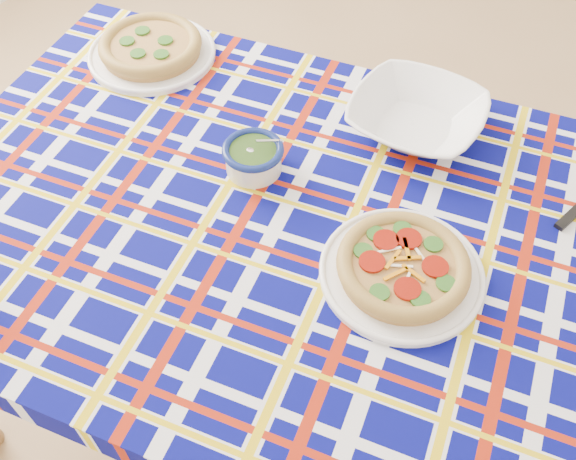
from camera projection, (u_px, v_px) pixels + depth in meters
The scene contains 7 objects.
floor at pixel (378, 245), 1.96m from camera, with size 4.00×4.00×0.00m, color #92714B.
dining_table at pixel (311, 251), 1.18m from camera, with size 1.60×1.17×0.68m.
tablecloth at pixel (312, 243), 1.16m from camera, with size 1.48×0.94×0.10m, color #05075F, non-canonical shape.
main_focaccia_plate at pixel (403, 266), 1.04m from camera, with size 0.28×0.28×0.05m, color #A8783B, non-canonical shape.
pesto_bowl at pixel (253, 156), 1.18m from camera, with size 0.11×0.11×0.07m, color #1A330E, non-canonical shape.
serving_bowl at pixel (416, 117), 1.25m from camera, with size 0.26×0.26×0.06m, color white.
second_focaccia_plate at pixel (151, 46), 1.41m from camera, with size 0.29×0.29×0.05m, color #A8783B, non-canonical shape.
Camera 1 is at (0.42, -1.15, 1.56)m, focal length 40.00 mm.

